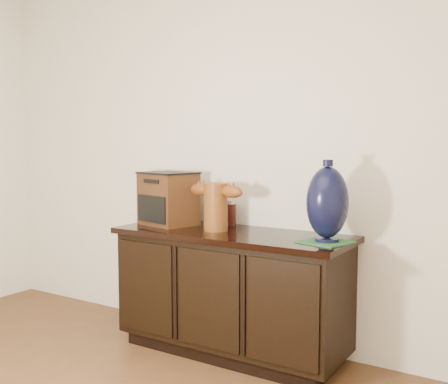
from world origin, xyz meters
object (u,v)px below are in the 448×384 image
Objects in this scene: sideboard at (231,291)px; terracotta_vessel at (216,204)px; tv_radio at (168,198)px; spray_can at (231,213)px; lamp_base at (327,203)px.

sideboard is 3.54× the size of terracotta_vessel.
sideboard is 3.64× the size of tv_radio.
lamp_base is at bearing -17.98° from spray_can.
terracotta_vessel reaches higher than spray_can.
spray_can is at bearing 121.34° from sideboard.
tv_radio is at bearing -152.52° from spray_can.
tv_radio is at bearing 177.65° from sideboard.
lamp_base is 2.68× the size of spray_can.
tv_radio is 0.43m from spray_can.
lamp_base is (1.12, -0.05, 0.04)m from tv_radio.
lamp_base reaches higher than terracotta_vessel.
lamp_base reaches higher than sideboard.
lamp_base is at bearing -2.77° from sideboard.
spray_can is at bearing 104.82° from terracotta_vessel.
spray_can is (-0.75, 0.24, -0.14)m from lamp_base.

